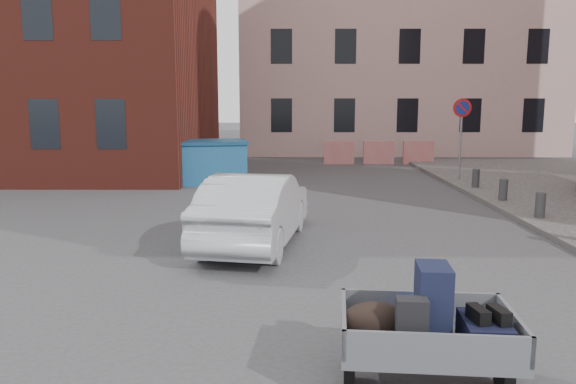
{
  "coord_description": "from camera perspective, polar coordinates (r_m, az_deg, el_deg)",
  "views": [
    {
      "loc": [
        0.38,
        -8.95,
        2.72
      ],
      "look_at": [
        0.35,
        0.9,
        1.1
      ],
      "focal_mm": 35.0,
      "sensor_mm": 36.0,
      "label": 1
    }
  ],
  "objects": [
    {
      "name": "ground",
      "position": [
        9.36,
        -2.2,
        -7.55
      ],
      "size": [
        120.0,
        120.0,
        0.0
      ],
      "primitive_type": "plane",
      "color": "#38383A",
      "rests_on": "ground"
    },
    {
      "name": "building_pink",
      "position": [
        31.75,
        10.82,
        16.91
      ],
      "size": [
        16.0,
        8.0,
        14.0
      ],
      "primitive_type": "cube",
      "color": "#D1A8A0",
      "rests_on": "ground"
    },
    {
      "name": "trailer",
      "position": [
        5.56,
        13.83,
        -13.25
      ],
      "size": [
        1.69,
        1.87,
        1.2
      ],
      "rotation": [
        0.0,
        0.0,
        -0.09
      ],
      "color": "black",
      "rests_on": "ground"
    },
    {
      "name": "silver_car",
      "position": [
        10.63,
        -3.35,
        -1.72
      ],
      "size": [
        2.1,
        4.33,
        1.37
      ],
      "primitive_type": "imported",
      "rotation": [
        0.0,
        0.0,
        2.98
      ],
      "color": "#A9ABB0",
      "rests_on": "ground"
    },
    {
      "name": "dumpster",
      "position": [
        18.77,
        -9.38,
        3.05
      ],
      "size": [
        3.62,
        2.34,
        1.41
      ],
      "rotation": [
        0.0,
        0.0,
        0.19
      ],
      "color": "#1C5688",
      "rests_on": "ground"
    },
    {
      "name": "no_parking_sign",
      "position": [
        19.29,
        17.22,
        6.82
      ],
      "size": [
        0.6,
        0.09,
        2.65
      ],
      "color": "gray",
      "rests_on": "sidewalk"
    },
    {
      "name": "barriers",
      "position": [
        24.36,
        9.2,
        3.97
      ],
      "size": [
        4.7,
        0.18,
        1.0
      ],
      "color": "red",
      "rests_on": "ground"
    },
    {
      "name": "bollards",
      "position": [
        13.77,
        24.25,
        -1.22
      ],
      "size": [
        0.22,
        9.02,
        0.55
      ],
      "color": "#3A3A3D",
      "rests_on": "sidewalk"
    }
  ]
}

